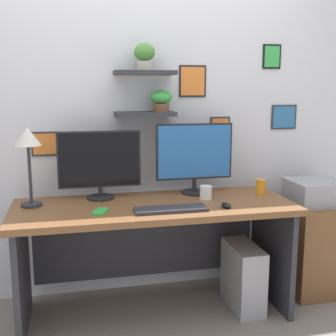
% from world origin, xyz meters
% --- Properties ---
extents(ground_plane, '(8.00, 8.00, 0.00)m').
position_xyz_m(ground_plane, '(0.00, 0.00, 0.00)').
color(ground_plane, gray).
extents(back_wall_assembly, '(4.40, 0.24, 2.70)m').
position_xyz_m(back_wall_assembly, '(0.00, 0.44, 1.35)').
color(back_wall_assembly, silver).
rests_on(back_wall_assembly, ground).
extents(desk, '(1.78, 0.68, 0.75)m').
position_xyz_m(desk, '(0.00, 0.06, 0.55)').
color(desk, brown).
rests_on(desk, ground).
extents(monitor_left, '(0.54, 0.18, 0.45)m').
position_xyz_m(monitor_left, '(-0.32, 0.22, 0.99)').
color(monitor_left, black).
rests_on(monitor_left, desk).
extents(monitor_right, '(0.54, 0.18, 0.49)m').
position_xyz_m(monitor_right, '(0.32, 0.22, 1.02)').
color(monitor_right, black).
rests_on(monitor_right, desk).
extents(keyboard, '(0.44, 0.14, 0.02)m').
position_xyz_m(keyboard, '(0.07, -0.18, 0.76)').
color(keyboard, '#2D2D33').
rests_on(keyboard, desk).
extents(computer_mouse, '(0.06, 0.09, 0.03)m').
position_xyz_m(computer_mouse, '(0.41, -0.18, 0.77)').
color(computer_mouse, black).
rests_on(computer_mouse, desk).
extents(desk_lamp, '(0.16, 0.16, 0.49)m').
position_xyz_m(desk_lamp, '(-0.76, 0.12, 1.14)').
color(desk_lamp, '#2D2D33').
rests_on(desk_lamp, desk).
extents(cell_phone, '(0.12, 0.16, 0.01)m').
position_xyz_m(cell_phone, '(-0.35, -0.11, 0.76)').
color(cell_phone, green).
rests_on(cell_phone, desk).
extents(coffee_mug, '(0.08, 0.08, 0.09)m').
position_xyz_m(coffee_mug, '(0.35, 0.04, 0.80)').
color(coffee_mug, white).
rests_on(coffee_mug, desk).
extents(pen_cup, '(0.07, 0.07, 0.10)m').
position_xyz_m(pen_cup, '(0.78, 0.11, 0.80)').
color(pen_cup, orange).
rests_on(pen_cup, desk).
extents(drawer_cabinet, '(0.44, 0.50, 0.65)m').
position_xyz_m(drawer_cabinet, '(1.21, 0.11, 0.33)').
color(drawer_cabinet, brown).
rests_on(drawer_cabinet, ground).
extents(printer, '(0.38, 0.34, 0.17)m').
position_xyz_m(printer, '(1.21, 0.11, 0.74)').
color(printer, '#9E9EA3').
rests_on(printer, drawer_cabinet).
extents(computer_tower_right, '(0.18, 0.40, 0.44)m').
position_xyz_m(computer_tower_right, '(0.60, -0.05, 0.22)').
color(computer_tower_right, '#99999E').
rests_on(computer_tower_right, ground).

